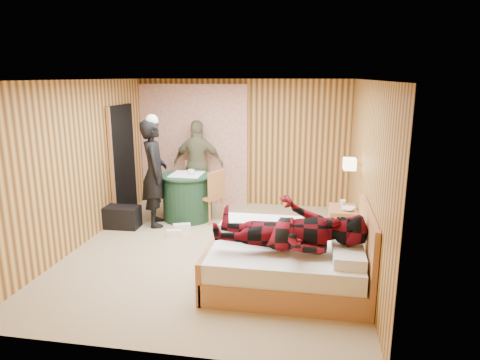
% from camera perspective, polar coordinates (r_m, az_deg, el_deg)
% --- Properties ---
extents(floor, '(4.20, 5.00, 0.01)m').
position_cam_1_polar(floor, '(6.54, -3.23, -9.30)').
color(floor, tan).
rests_on(floor, ground).
extents(ceiling, '(4.20, 5.00, 0.01)m').
position_cam_1_polar(ceiling, '(6.02, -3.55, 13.18)').
color(ceiling, silver).
rests_on(ceiling, wall_back).
extents(wall_back, '(4.20, 0.02, 2.50)m').
position_cam_1_polar(wall_back, '(8.57, 0.39, 4.97)').
color(wall_back, '#D7A352').
rests_on(wall_back, floor).
extents(wall_left, '(0.02, 5.00, 2.50)m').
position_cam_1_polar(wall_left, '(6.93, -20.56, 2.00)').
color(wall_left, '#D7A352').
rests_on(wall_left, floor).
extents(wall_right, '(0.02, 5.00, 2.50)m').
position_cam_1_polar(wall_right, '(6.05, 16.39, 0.70)').
color(wall_right, '#D7A352').
rests_on(wall_right, floor).
extents(curtain, '(2.20, 0.08, 2.40)m').
position_cam_1_polar(curtain, '(8.73, -6.20, 4.71)').
color(curtain, beige).
rests_on(curtain, floor).
extents(doorway, '(0.06, 0.90, 2.05)m').
position_cam_1_polar(doorway, '(8.17, -15.32, 2.45)').
color(doorway, black).
rests_on(doorway, floor).
extents(wall_lamp, '(0.26, 0.24, 0.16)m').
position_cam_1_polar(wall_lamp, '(6.46, 14.43, 2.09)').
color(wall_lamp, gold).
rests_on(wall_lamp, wall_right).
extents(bed, '(1.95, 1.49, 1.02)m').
position_cam_1_polar(bed, '(5.47, 6.42, -10.73)').
color(bed, '#C3804F').
rests_on(bed, floor).
extents(nightstand, '(0.44, 0.59, 0.57)m').
position_cam_1_polar(nightstand, '(6.88, 13.47, -5.84)').
color(nightstand, '#C3804F').
rests_on(nightstand, floor).
extents(round_table, '(0.95, 0.95, 0.84)m').
position_cam_1_polar(round_table, '(7.83, -7.03, -2.17)').
color(round_table, '#1C3E2A').
rests_on(round_table, floor).
extents(chair_far, '(0.54, 0.54, 0.93)m').
position_cam_1_polar(chair_far, '(8.50, -5.82, -0.07)').
color(chair_far, '#C3804F').
rests_on(chair_far, floor).
extents(chair_near, '(0.57, 0.57, 0.94)m').
position_cam_1_polar(chair_near, '(7.60, -3.78, -1.63)').
color(chair_near, '#C3804F').
rests_on(chair_near, floor).
extents(duffel_bag, '(0.66, 0.36, 0.37)m').
position_cam_1_polar(duffel_bag, '(7.68, -15.68, -4.76)').
color(duffel_bag, black).
rests_on(duffel_bag, floor).
extents(sneaker_left, '(0.25, 0.14, 0.11)m').
position_cam_1_polar(sneaker_left, '(7.12, -8.79, -7.02)').
color(sneaker_left, white).
rests_on(sneaker_left, floor).
extents(sneaker_right, '(0.31, 0.22, 0.13)m').
position_cam_1_polar(sneaker_right, '(7.32, -7.75, -6.30)').
color(sneaker_right, white).
rests_on(sneaker_right, floor).
extents(woman_standing, '(0.66, 0.79, 1.85)m').
position_cam_1_polar(woman_standing, '(7.49, -11.36, 0.89)').
color(woman_standing, black).
rests_on(woman_standing, floor).
extents(man_at_table, '(1.02, 0.44, 1.72)m').
position_cam_1_polar(man_at_table, '(8.47, -5.59, 2.13)').
color(man_at_table, '#706F4B').
rests_on(man_at_table, floor).
extents(man_on_bed, '(0.86, 0.67, 1.77)m').
position_cam_1_polar(man_on_bed, '(5.02, 6.70, -5.10)').
color(man_on_bed, maroon).
rests_on(man_on_bed, bed).
extents(book_lower, '(0.20, 0.24, 0.02)m').
position_cam_1_polar(book_lower, '(6.74, 13.63, -3.70)').
color(book_lower, white).
rests_on(book_lower, nightstand).
extents(book_upper, '(0.24, 0.27, 0.02)m').
position_cam_1_polar(book_upper, '(6.74, 13.64, -3.54)').
color(book_upper, white).
rests_on(book_upper, nightstand).
extents(cup_nightstand, '(0.10, 0.10, 0.09)m').
position_cam_1_polar(cup_nightstand, '(6.90, 13.55, -2.97)').
color(cup_nightstand, white).
rests_on(cup_nightstand, nightstand).
extents(cup_table, '(0.13, 0.13, 0.10)m').
position_cam_1_polar(cup_table, '(7.65, -6.52, 1.05)').
color(cup_table, white).
rests_on(cup_table, round_table).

